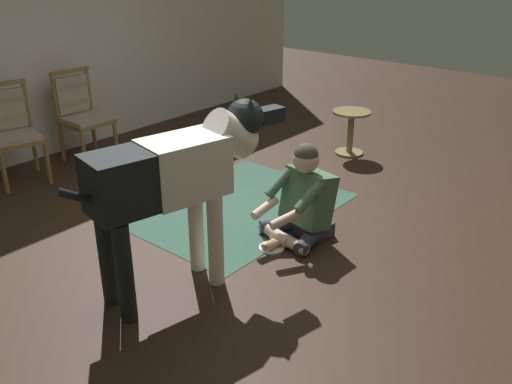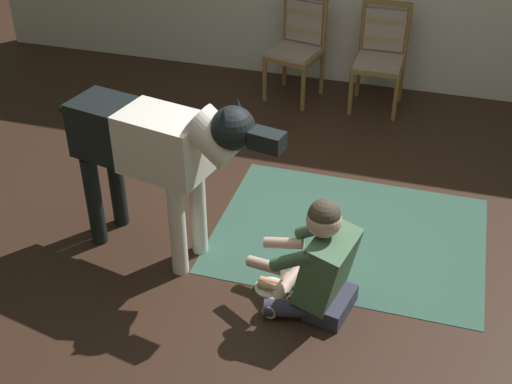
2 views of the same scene
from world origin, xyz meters
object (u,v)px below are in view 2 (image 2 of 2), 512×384
dining_chair_left_of_pair (299,42)px  person_sitting_on_floor (319,265)px  dining_chair_right_of_pair (381,51)px  hot_dog_on_plate (270,285)px  large_dog (156,148)px

dining_chair_left_of_pair → person_sitting_on_floor: 3.06m
dining_chair_left_of_pair → dining_chair_right_of_pair: same height
dining_chair_left_of_pair → person_sitting_on_floor: dining_chair_left_of_pair is taller
dining_chair_right_of_pair → hot_dog_on_plate: 2.93m
dining_chair_right_of_pair → dining_chair_left_of_pair: bearing=-179.8°
dining_chair_left_of_pair → hot_dog_on_plate: dining_chair_left_of_pair is taller
hot_dog_on_plate → dining_chair_left_of_pair: bearing=100.3°
dining_chair_left_of_pair → large_dog: size_ratio=0.60×
person_sitting_on_floor → hot_dog_on_plate: bearing=168.3°
dining_chair_right_of_pair → large_dog: 2.93m
dining_chair_left_of_pair → person_sitting_on_floor: bearing=-74.0°
dining_chair_right_of_pair → person_sitting_on_floor: size_ratio=1.22×
dining_chair_left_of_pair → person_sitting_on_floor: (0.84, -2.94, -0.21)m
person_sitting_on_floor → hot_dog_on_plate: size_ratio=3.95×
person_sitting_on_floor → dining_chair_left_of_pair: bearing=106.0°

